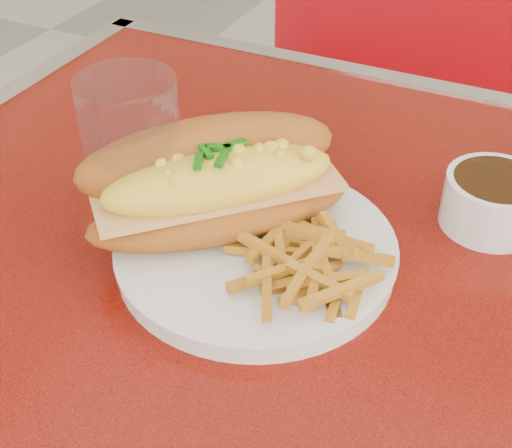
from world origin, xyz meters
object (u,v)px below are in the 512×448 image
at_px(mac_hoagie, 215,182).
at_px(water_tumbler, 134,158).
at_px(booth_bench_far, 511,231).
at_px(diner_table, 434,443).
at_px(fork, 318,250).
at_px(gravy_ramekin, 493,200).
at_px(sauce_cup_left, 305,183).
at_px(dinner_plate, 256,251).

xyz_separation_m(mac_hoagie, water_tumbler, (-0.07, -0.01, 0.01)).
bearing_deg(mac_hoagie, booth_bench_far, 29.63).
relative_size(diner_table, fork, 8.37).
bearing_deg(fork, mac_hoagie, 60.43).
bearing_deg(fork, booth_bench_far, -40.77).
relative_size(mac_hoagie, water_tumbler, 1.66).
xyz_separation_m(fork, gravy_ramekin, (0.12, 0.13, 0.01)).
height_order(booth_bench_far, sauce_cup_left, booth_bench_far).
xyz_separation_m(booth_bench_far, fork, (-0.13, -0.80, 0.50)).
xyz_separation_m(diner_table, gravy_ramekin, (-0.01, 0.14, 0.19)).
relative_size(booth_bench_far, gravy_ramekin, 12.05).
bearing_deg(gravy_ramekin, fork, -134.32).
bearing_deg(dinner_plate, booth_bench_far, 77.17).
bearing_deg(water_tumbler, booth_bench_far, 69.52).
bearing_deg(dinner_plate, diner_table, 0.72).
height_order(diner_table, fork, fork).
bearing_deg(diner_table, booth_bench_far, 90.00).
bearing_deg(mac_hoagie, dinner_plate, -60.28).
relative_size(booth_bench_far, sauce_cup_left, 16.68).
distance_m(dinner_plate, fork, 0.05).
relative_size(booth_bench_far, water_tumbler, 7.96).
distance_m(booth_bench_far, fork, 0.95).
xyz_separation_m(diner_table, water_tumbler, (-0.30, -0.00, 0.24)).
distance_m(dinner_plate, water_tumbler, 0.14).
height_order(mac_hoagie, fork, mac_hoagie).
relative_size(dinner_plate, sauce_cup_left, 4.08).
distance_m(gravy_ramekin, water_tumbler, 0.33).
bearing_deg(gravy_ramekin, diner_table, -85.98).
bearing_deg(booth_bench_far, diner_table, -90.00).
height_order(diner_table, sauce_cup_left, sauce_cup_left).
relative_size(booth_bench_far, dinner_plate, 4.08).
relative_size(diner_table, dinner_plate, 4.19).
xyz_separation_m(mac_hoagie, gravy_ramekin, (0.22, 0.13, -0.03)).
xyz_separation_m(fork, sauce_cup_left, (-0.05, 0.09, -0.00)).
relative_size(dinner_plate, mac_hoagie, 1.18).
height_order(diner_table, gravy_ramekin, gravy_ramekin).
bearing_deg(fork, gravy_ramekin, -75.59).
bearing_deg(dinner_plate, sauce_cup_left, 88.98).
xyz_separation_m(gravy_ramekin, water_tumbler, (-0.29, -0.14, 0.05)).
relative_size(diner_table, booth_bench_far, 1.03).
xyz_separation_m(diner_table, booth_bench_far, (0.00, 0.81, -0.32)).
bearing_deg(booth_bench_far, water_tumbler, -110.48).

